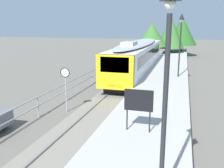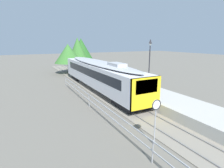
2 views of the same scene
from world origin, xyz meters
TOP-DOWN VIEW (x-y plane):
  - ground_plane at (-3.00, 22.00)m, footprint 160.00×160.00m
  - track_rails at (0.00, 22.00)m, footprint 3.20×60.00m
  - commuter_train at (0.00, 26.37)m, footprint 2.82×19.39m
  - station_platform at (3.25, 22.00)m, footprint 3.90×60.00m
  - platform_lamp_near_end at (4.35, 5.60)m, footprint 0.34×0.34m
  - platform_lamp_mid_platform at (4.35, 21.97)m, footprint 0.34×0.34m
  - platform_notice_board at (3.04, 9.66)m, footprint 1.20×0.08m
  - speed_limit_sign at (-2.10, 13.26)m, footprint 0.61×0.10m
  - carpark_fence at (-3.30, 12.00)m, footprint 0.06×36.06m
  - tree_behind_carpark at (2.38, 42.74)m, footprint 4.57×4.57m
  - tree_behind_station_far at (-0.35, 39.88)m, footprint 5.11×5.11m
  - tree_distant_left at (4.15, 45.86)m, footprint 5.28×5.28m

SIDE VIEW (x-z plane):
  - ground_plane at x=-3.00m, z-range 0.00..0.00m
  - track_rails at x=0.00m, z-range -0.04..0.10m
  - station_platform at x=3.25m, z-range 0.00..0.90m
  - carpark_fence at x=-3.30m, z-range 0.28..1.53m
  - speed_limit_sign at x=-2.10m, z-range 0.72..3.53m
  - commuter_train at x=0.00m, z-range 0.28..4.02m
  - platform_notice_board at x=3.04m, z-range 1.29..3.09m
  - tree_behind_station_far at x=-0.35m, z-range 1.01..6.58m
  - tree_behind_carpark at x=2.38m, z-range 0.81..7.61m
  - tree_distant_left at x=4.15m, z-range 0.96..7.67m
  - platform_lamp_near_end at x=4.35m, z-range 1.95..7.30m
  - platform_lamp_mid_platform at x=4.35m, z-range 1.95..7.30m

